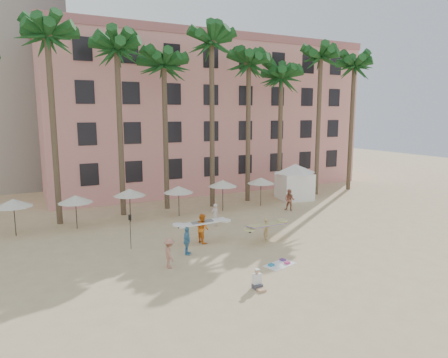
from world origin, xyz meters
name	(u,v)px	position (x,y,z in m)	size (l,w,h in m)	color
ground	(274,264)	(0.00, 0.00, 0.00)	(120.00, 120.00, 0.00)	#D1B789
pink_hotel	(201,117)	(7.00, 26.00, 8.00)	(35.00, 14.00, 16.00)	pink
palm_row	(183,59)	(0.51, 15.00, 12.97)	(44.40, 5.40, 16.30)	brown
umbrella_row	(155,190)	(-3.00, 12.50, 2.33)	(22.50, 2.70, 2.73)	#332B23
cabana	(295,178)	(11.53, 13.59, 2.07)	(5.31, 5.31, 3.50)	white
beach_towel	(280,264)	(0.29, -0.15, 0.03)	(2.00, 1.43, 0.14)	white
carrier_yellow	(267,227)	(1.88, 3.72, 0.93)	(3.28, 1.57, 1.60)	tan
carrier_white	(202,227)	(-2.04, 5.36, 1.03)	(3.26, 1.17, 1.93)	orange
beachgoers	(231,223)	(0.39, 5.98, 0.88)	(14.60, 8.86, 1.88)	#B67561
paddle	(130,227)	(-6.56, 6.21, 1.41)	(0.18, 0.04, 2.23)	black
seated_man	(258,282)	(-2.48, -2.24, 0.33)	(0.43, 0.75, 0.97)	#3F3F4C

